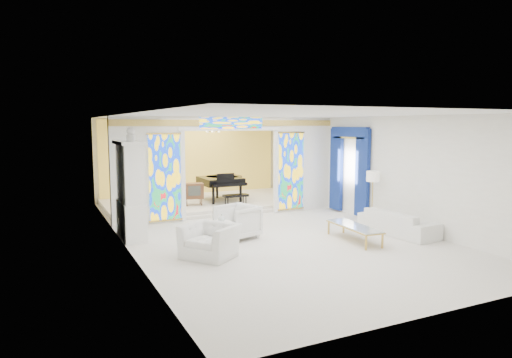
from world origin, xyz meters
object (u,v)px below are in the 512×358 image
grand_piano (223,181)px  armchair_right (237,222)px  armchair_left (210,241)px  sofa (398,222)px  china_cabinet (130,191)px  coffee_table (354,227)px  tv_console (193,191)px

grand_piano → armchair_right: bearing=-107.4°
armchair_left → sofa: armchair_left is taller
armchair_left → china_cabinet: bearing=168.9°
armchair_left → armchair_right: (1.16, 1.24, 0.06)m
china_cabinet → coffee_table: china_cabinet is taller
china_cabinet → sofa: 6.73m
sofa → grand_piano: 6.41m
armchair_right → tv_console: 3.94m
grand_piano → tv_console: size_ratio=3.44×
sofa → armchair_left: bearing=82.7°
grand_piano → sofa: bearing=-67.8°
armchair_left → grand_piano: size_ratio=0.44×
china_cabinet → tv_console: 3.75m
tv_console → coffee_table: bearing=-58.0°
china_cabinet → sofa: china_cabinet is taller
armchair_right → grand_piano: bearing=144.8°
armchair_right → coffee_table: size_ratio=0.52×
armchair_left → coffee_table: armchair_left is taller
china_cabinet → armchair_right: china_cabinet is taller
china_cabinet → grand_piano: size_ratio=1.11×
sofa → coffee_table: (-1.42, -0.07, 0.05)m
coffee_table → tv_console: tv_console is taller
china_cabinet → grand_piano: 5.00m
china_cabinet → tv_console: (2.48, 2.77, -0.53)m
armchair_left → tv_console: 5.34m
sofa → tv_console: bearing=29.1°
china_cabinet → armchair_right: (2.33, -1.17, -0.76)m
armchair_right → coffee_table: bearing=40.7°
china_cabinet → armchair_right: size_ratio=3.02×
armchair_right → armchair_left: bearing=-61.2°
china_cabinet → armchair_left: size_ratio=2.54×
grand_piano → china_cabinet: bearing=-138.5°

